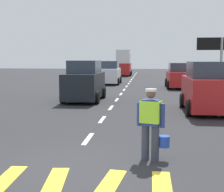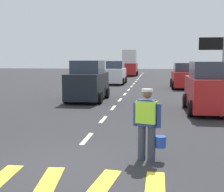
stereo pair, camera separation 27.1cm
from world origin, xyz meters
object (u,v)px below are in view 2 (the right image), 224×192
(lane_direction_sign, at_px, (217,57))
(car_parked_far, at_px, (184,76))
(road_worker, at_px, (148,121))
(delivery_truck, at_px, (130,64))
(car_oncoming_lead, at_px, (88,82))
(car_parked_curbside, at_px, (208,89))
(car_oncoming_second, at_px, (115,73))

(lane_direction_sign, height_order, car_parked_far, lane_direction_sign)
(road_worker, xyz_separation_m, lane_direction_sign, (2.61, 6.01, 1.48))
(delivery_truck, relative_size, car_parked_far, 1.07)
(car_oncoming_lead, bearing_deg, car_parked_curbside, -27.92)
(lane_direction_sign, height_order, delivery_truck, delivery_truck)
(car_parked_curbside, bearing_deg, car_parked_far, 89.95)
(road_worker, height_order, car_parked_far, car_parked_far)
(delivery_truck, height_order, car_parked_far, delivery_truck)
(car_oncoming_second, distance_m, car_parked_far, 6.90)
(car_oncoming_lead, distance_m, car_parked_far, 10.49)
(car_oncoming_lead, bearing_deg, car_parked_far, 54.69)
(lane_direction_sign, height_order, car_oncoming_second, lane_direction_sign)
(lane_direction_sign, bearing_deg, car_oncoming_lead, 145.41)
(lane_direction_sign, relative_size, car_oncoming_lead, 0.78)
(car_oncoming_lead, xyz_separation_m, car_parked_curbside, (6.05, -3.21, -0.02))
(road_worker, relative_size, delivery_truck, 0.36)
(lane_direction_sign, distance_m, car_parked_curbside, 1.75)
(lane_direction_sign, relative_size, delivery_truck, 0.70)
(lane_direction_sign, xyz_separation_m, car_parked_far, (-0.16, 12.84, -1.46))
(car_oncoming_lead, distance_m, car_parked_curbside, 6.85)
(car_parked_far, bearing_deg, lane_direction_sign, -89.30)
(car_oncoming_lead, bearing_deg, car_oncoming_second, 89.68)
(car_parked_far, bearing_deg, car_oncoming_lead, -125.31)
(car_oncoming_second, relative_size, car_parked_curbside, 1.02)
(delivery_truck, distance_m, car_oncoming_second, 14.58)
(delivery_truck, relative_size, car_oncoming_lead, 1.12)
(road_worker, xyz_separation_m, car_oncoming_lead, (-3.61, 10.30, 0.12))
(lane_direction_sign, relative_size, car_parked_curbside, 0.82)
(road_worker, height_order, car_oncoming_lead, car_oncoming_lead)
(lane_direction_sign, height_order, car_oncoming_lead, lane_direction_sign)
(car_parked_far, relative_size, car_parked_curbside, 1.10)
(car_parked_far, bearing_deg, car_parked_curbside, -90.05)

